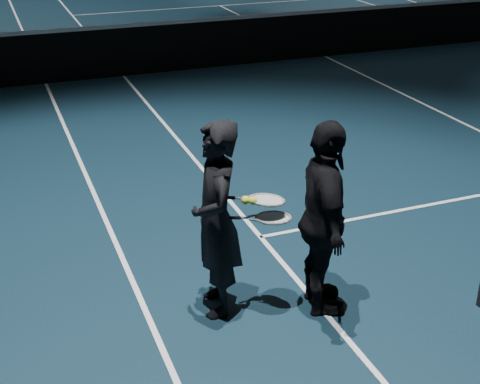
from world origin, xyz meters
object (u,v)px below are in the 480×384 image
(racket_lower, at_px, (273,218))
(tennis_balls, at_px, (249,198))
(racket_upper, at_px, (267,200))
(player_a, at_px, (216,220))
(player_b, at_px, (324,220))

(racket_lower, xyz_separation_m, tennis_balls, (-0.18, 0.07, 0.17))
(racket_upper, bearing_deg, player_a, -178.29)
(player_b, bearing_deg, racket_lower, 83.80)
(player_a, relative_size, racket_upper, 2.41)
(racket_upper, bearing_deg, racket_lower, -42.66)
(tennis_balls, bearing_deg, player_b, -21.43)
(racket_lower, distance_m, racket_upper, 0.15)
(racket_upper, distance_m, tennis_balls, 0.15)
(player_a, relative_size, racket_lower, 2.41)
(player_b, xyz_separation_m, tennis_balls, (-0.55, 0.22, 0.19))
(player_a, distance_m, tennis_balls, 0.32)
(player_b, height_order, racket_upper, player_b)
(racket_lower, height_order, tennis_balls, tennis_balls)
(racket_upper, xyz_separation_m, tennis_balls, (-0.15, 0.02, 0.03))
(player_b, bearing_deg, tennis_balls, 83.32)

